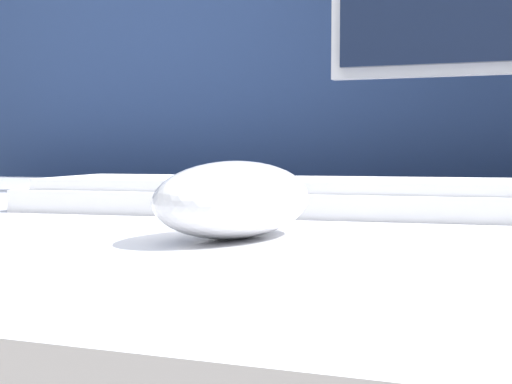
{
  "coord_description": "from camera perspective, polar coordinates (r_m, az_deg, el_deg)",
  "views": [
    {
      "loc": [
        0.15,
        -0.55,
        0.77
      ],
      "look_at": [
        0.02,
        -0.18,
        0.75
      ],
      "focal_mm": 50.0,
      "sensor_mm": 36.0,
      "label": 1
    }
  ],
  "objects": [
    {
      "name": "partition_panel",
      "position": [
        1.12,
        11.98,
        -5.28
      ],
      "size": [
        5.0,
        0.03,
        1.2
      ],
      "color": "navy",
      "rests_on": "ground_plane"
    },
    {
      "name": "computer_mouse_near",
      "position": [
        0.37,
        -1.7,
        -0.59
      ],
      "size": [
        0.09,
        0.12,
        0.04
      ],
      "rotation": [
        0.0,
        0.0,
        -0.25
      ],
      "color": "silver",
      "rests_on": "desk"
    },
    {
      "name": "keyboard",
      "position": [
        0.52,
        6.17,
        -0.33
      ],
      "size": [
        0.46,
        0.16,
        0.02
      ],
      "rotation": [
        0.0,
        0.0,
        0.09
      ],
      "color": "white",
      "rests_on": "desk"
    }
  ]
}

